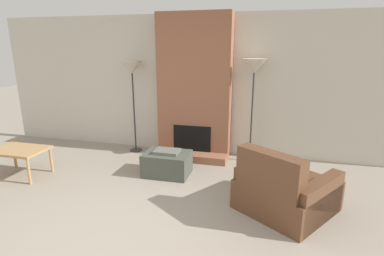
% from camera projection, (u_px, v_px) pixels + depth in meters
% --- Properties ---
extents(ground_plane, '(24.00, 24.00, 0.00)m').
position_uv_depth(ground_plane, '(127.00, 248.00, 3.11)').
color(ground_plane, gray).
extents(wall_back, '(8.27, 0.06, 2.60)m').
position_uv_depth(wall_back, '(197.00, 86.00, 5.68)').
color(wall_back, beige).
rests_on(wall_back, ground_plane).
extents(fireplace, '(1.34, 0.67, 2.60)m').
position_uv_depth(fireplace, '(194.00, 90.00, 5.48)').
color(fireplace, '#935B42').
rests_on(fireplace, ground_plane).
extents(ottoman, '(0.73, 0.53, 0.42)m').
position_uv_depth(ottoman, '(167.00, 163.00, 4.85)').
color(ottoman, '#474C42').
rests_on(ottoman, ground_plane).
extents(armchair, '(1.40, 1.41, 0.86)m').
position_uv_depth(armchair, '(283.00, 192.00, 3.73)').
color(armchair, brown).
rests_on(armchair, ground_plane).
extents(side_table, '(0.82, 0.57, 0.45)m').
position_uv_depth(side_table, '(19.00, 152.00, 4.75)').
color(side_table, tan).
rests_on(side_table, ground_plane).
extents(floor_lamp_left, '(0.41, 0.41, 1.76)m').
position_uv_depth(floor_lamp_left, '(132.00, 71.00, 5.60)').
color(floor_lamp_left, '#333333').
rests_on(floor_lamp_left, ground_plane).
extents(floor_lamp_right, '(0.41, 0.41, 1.82)m').
position_uv_depth(floor_lamp_right, '(254.00, 70.00, 5.04)').
color(floor_lamp_right, '#333333').
rests_on(floor_lamp_right, ground_plane).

